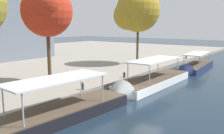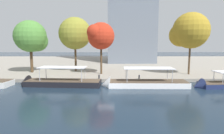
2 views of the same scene
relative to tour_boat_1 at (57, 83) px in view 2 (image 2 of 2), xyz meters
name	(u,v)px [view 2 (image 2 of 2)]	position (x,y,z in m)	size (l,w,h in m)	color
ground_plane	(106,91)	(8.35, -3.61, -0.40)	(220.00, 220.00, 0.00)	#192838
dock_promenade	(109,64)	(8.35, 30.07, -0.10)	(120.00, 55.00, 0.61)	gray
tour_boat_1	(57,83)	(0.00, 0.00, 0.00)	(13.82, 4.11, 4.36)	black
tour_boat_2	(141,84)	(14.01, -0.70, -0.06)	(14.07, 3.64, 4.42)	white
mooring_bollard_0	(139,77)	(14.26, 2.89, 0.59)	(0.30, 0.30, 0.70)	#2D2D33
mooring_bollard_2	(99,76)	(6.94, 2.99, 0.61)	(0.30, 0.30, 0.75)	#2D2D33
tree_0	(100,36)	(6.87, 8.11, 8.05)	(5.53, 5.61, 10.62)	#4C3823
tree_1	(189,31)	(24.89, 7.86, 9.05)	(7.69, 7.26, 12.56)	#4C3823
tree_2	(75,34)	(1.07, 12.43, 8.71)	(7.29, 7.29, 12.21)	#4C3823
tree_3	(31,37)	(-8.23, 10.71, 7.95)	(6.84, 6.90, 11.27)	#4C3823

